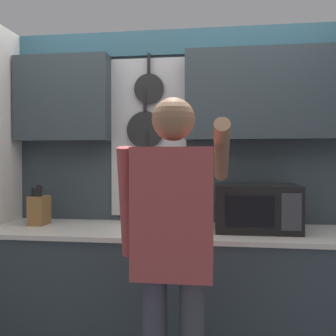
{
  "coord_description": "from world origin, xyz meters",
  "views": [
    {
      "loc": [
        0.29,
        -2.46,
        1.39
      ],
      "look_at": [
        -0.07,
        0.21,
        1.33
      ],
      "focal_mm": 40.0,
      "sensor_mm": 36.0,
      "label": 1
    }
  ],
  "objects": [
    {
      "name": "utensil_crock",
      "position": [
        0.17,
        0.04,
        1.0
      ],
      "size": [
        0.11,
        0.11,
        0.32
      ],
      "color": "white",
      "rests_on": "base_cabinet_counter"
    },
    {
      "name": "back_wall_unit",
      "position": [
        0.02,
        0.29,
        1.46
      ],
      "size": [
        3.07,
        0.2,
        2.35
      ],
      "color": "#2D383D",
      "rests_on": "ground_plane"
    },
    {
      "name": "microwave",
      "position": [
        0.54,
        0.04,
        1.07
      ],
      "size": [
        0.53,
        0.4,
        0.3
      ],
      "color": "black",
      "rests_on": "base_cabinet_counter"
    },
    {
      "name": "person",
      "position": [
        0.08,
        -0.69,
        1.0
      ],
      "size": [
        0.54,
        0.62,
        1.68
      ],
      "color": "#383842",
      "rests_on": "ground_plane"
    },
    {
      "name": "base_cabinet_counter",
      "position": [
        0.0,
        -0.0,
        0.46
      ],
      "size": [
        2.5,
        0.66,
        0.92
      ],
      "color": "#2D383D",
      "rests_on": "ground_plane"
    },
    {
      "name": "knife_block",
      "position": [
        -0.97,
        0.04,
        1.03
      ],
      "size": [
        0.11,
        0.15,
        0.29
      ],
      "color": "brown",
      "rests_on": "base_cabinet_counter"
    }
  ]
}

